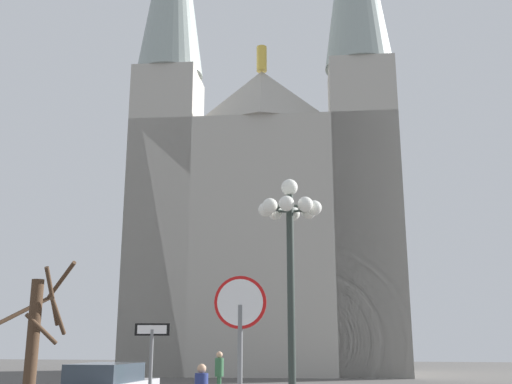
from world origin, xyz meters
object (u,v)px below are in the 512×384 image
(stop_sign, at_px, (240,335))
(one_way_arrow_sign, at_px, (150,373))
(cathedral, at_px, (266,196))
(street_lamp, at_px, (290,249))
(pedestrian_standing, at_px, (219,371))
(bare_tree, at_px, (34,347))

(stop_sign, relative_size, one_way_arrow_sign, 1.27)
(cathedral, bearing_deg, street_lamp, -79.53)
(stop_sign, xyz_separation_m, pedestrian_standing, (-3.46, 12.82, -1.15))
(cathedral, bearing_deg, stop_sign, -81.35)
(street_lamp, bearing_deg, stop_sign, -95.80)
(bare_tree, bearing_deg, stop_sign, -32.98)
(street_lamp, bearing_deg, cathedral, 100.47)
(cathedral, xyz_separation_m, one_way_arrow_sign, (2.62, -29.20, -10.48))
(one_way_arrow_sign, relative_size, pedestrian_standing, 1.40)
(one_way_arrow_sign, height_order, street_lamp, street_lamp)
(cathedral, height_order, stop_sign, cathedral)
(pedestrian_standing, bearing_deg, bare_tree, -102.60)
(one_way_arrow_sign, bearing_deg, cathedral, 95.12)
(cathedral, height_order, bare_tree, cathedral)
(stop_sign, height_order, pedestrian_standing, stop_sign)
(one_way_arrow_sign, distance_m, bare_tree, 3.85)
(cathedral, xyz_separation_m, bare_tree, (-0.80, -27.49, -10.04))
(pedestrian_standing, bearing_deg, stop_sign, -74.89)
(cathedral, distance_m, stop_sign, 32.92)
(cathedral, distance_m, one_way_arrow_sign, 31.14)
(stop_sign, distance_m, bare_tree, 6.59)
(stop_sign, bearing_deg, bare_tree, 147.02)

